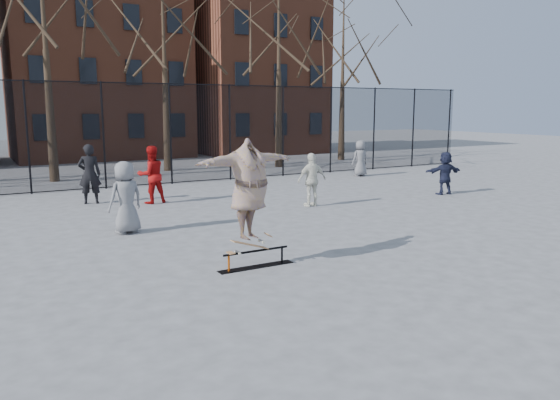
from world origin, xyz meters
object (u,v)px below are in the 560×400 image
bystander_red (151,175)px  bystander_white (312,180)px  bystander_grey (126,197)px  bystander_navy (445,173)px  bystander_extra (360,158)px  skater (249,197)px  bystander_black (89,174)px  skateboard (250,248)px  skate_rail (256,260)px

bystander_red → bystander_white: size_ratio=1.11×
bystander_grey → bystander_navy: bystander_grey is taller
bystander_grey → bystander_white: bearing=172.1°
bystander_extra → bystander_red: bearing=15.4°
bystander_red → bystander_navy: bystander_red is taller
bystander_grey → skater: bearing=91.2°
skater → bystander_navy: (10.08, 4.57, -0.63)m
skater → bystander_red: bearing=70.1°
bystander_black → bystander_white: bystander_black is taller
skateboard → skater: bearing=0.0°
bystander_navy → skater: bearing=35.5°
bystander_black → bystander_red: (1.72, -0.91, -0.03)m
skate_rail → skater: size_ratio=0.67×
bystander_black → bystander_white: (5.85, -3.97, -0.12)m
bystander_black → bystander_navy: (11.23, -4.35, -0.19)m
skate_rail → bystander_black: bearing=98.2°
bystander_white → bystander_navy: bearing=178.5°
skateboard → bystander_red: (0.57, 8.01, 0.53)m
skater → bystander_extra: skater is taller
skate_rail → bystander_navy: 10.96m
skate_rail → bystander_red: 8.06m
bystander_grey → bystander_extra: 13.44m
bystander_grey → bystander_red: size_ratio=0.96×
bystander_black → bystander_red: 1.95m
skate_rail → bystander_white: (4.56, 4.95, 0.70)m
bystander_black → bystander_white: size_ratio=1.15×
bystander_black → bystander_extra: (11.91, 1.27, -0.15)m
bystander_red → bystander_extra: bystander_red is taller
bystander_grey → bystander_red: bearing=-130.8°
bystander_black → bystander_extra: 11.98m
bystander_navy → bystander_black: bearing=-10.1°
bystander_black → bystander_grey: bearing=101.1°
skateboard → bystander_extra: bearing=43.4°
bystander_white → bystander_extra: 8.01m
bystander_navy → bystander_extra: (0.68, 5.62, 0.04)m
bystander_red → bystander_navy: 10.11m
bystander_black → skate_rail: bearing=110.5°
bystander_navy → bystander_grey: bearing=13.2°
bystander_black → bystander_extra: bystander_black is taller
skateboard → bystander_navy: bearing=24.4°
skater → bystander_grey: size_ratio=1.32×
bystander_white → bystander_extra: (6.06, 5.24, -0.03)m
bystander_black → bystander_red: bearing=164.3°
bystander_grey → bystander_extra: (12.01, 6.04, -0.09)m
bystander_grey → bystander_white: size_ratio=1.07×
skater → bystander_white: 6.85m
bystander_red → bystander_white: bystander_red is taller
bystander_white → bystander_navy: 5.39m
bystander_navy → bystander_extra: 5.66m
skater → bystander_black: skater is taller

